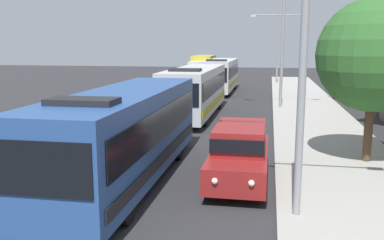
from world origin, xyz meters
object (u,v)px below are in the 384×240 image
object	(u,v)px
box_truck_oncoming	(203,68)
white_suv	(240,151)
bus_middle	(221,74)
bus_second_in_line	(196,89)
bus_lead	(126,132)
roadside_tree	(374,55)
streetlamp_mid	(283,35)
streetlamp_near	(305,21)
streetlamp_far	(278,40)

from	to	relation	value
box_truck_oncoming	white_suv	bearing A→B (deg)	-79.17
bus_middle	bus_second_in_line	bearing A→B (deg)	-90.00
bus_second_in_line	bus_middle	size ratio (longest dim) A/B	1.04
bus_lead	white_suv	bearing A→B (deg)	10.77
bus_lead	white_suv	size ratio (longest dim) A/B	2.10
white_suv	roadside_tree	distance (m)	6.27
bus_lead	bus_middle	bearing A→B (deg)	90.00
streetlamp_mid	roadside_tree	xyz separation A→B (m)	(2.94, -13.44, -0.98)
roadside_tree	streetlamp_near	bearing A→B (deg)	-116.96
bus_lead	bus_second_in_line	xyz separation A→B (m)	(0.00, 13.33, 0.00)
streetlamp_mid	roadside_tree	size ratio (longest dim) A/B	1.33
streetlamp_mid	streetlamp_near	bearing A→B (deg)	-90.00
bus_middle	box_truck_oncoming	bearing A→B (deg)	108.05
white_suv	box_truck_oncoming	world-z (taller)	box_truck_oncoming
box_truck_oncoming	streetlamp_far	xyz separation A→B (m)	(8.70, -1.09, 3.26)
bus_middle	white_suv	bearing A→B (deg)	-82.05
bus_lead	streetlamp_near	xyz separation A→B (m)	(5.40, -2.23, 3.40)
bus_second_in_line	box_truck_oncoming	world-z (taller)	bus_second_in_line
box_truck_oncoming	streetlamp_mid	xyz separation A→B (m)	(8.70, -20.31, 3.42)
streetlamp_far	roadside_tree	distance (m)	32.81
bus_lead	streetlamp_mid	size ratio (longest dim) A/B	1.33
bus_lead	bus_second_in_line	world-z (taller)	same
bus_middle	white_suv	xyz separation A→B (m)	(3.70, -26.47, -0.65)
bus_lead	roadside_tree	distance (m)	9.39
bus_second_in_line	white_suv	size ratio (longest dim) A/B	2.20
bus_lead	box_truck_oncoming	size ratio (longest dim) A/B	1.48
bus_second_in_line	bus_middle	xyz separation A→B (m)	(-0.00, 13.84, -0.00)
bus_lead	box_truck_oncoming	xyz separation A→B (m)	(-3.30, 37.30, 0.01)
box_truck_oncoming	streetlamp_near	world-z (taller)	streetlamp_near
bus_lead	bus_second_in_line	distance (m)	13.33
bus_lead	roadside_tree	bearing A→B (deg)	23.07
bus_middle	roadside_tree	distance (m)	25.17
bus_second_in_line	box_truck_oncoming	distance (m)	24.20
bus_middle	white_suv	distance (m)	26.73
bus_middle	streetlamp_near	world-z (taller)	streetlamp_near
bus_middle	streetlamp_far	bearing A→B (deg)	59.17
white_suv	streetlamp_near	world-z (taller)	streetlamp_near
streetlamp_mid	box_truck_oncoming	bearing A→B (deg)	113.19
bus_second_in_line	box_truck_oncoming	xyz separation A→B (m)	(-3.30, 23.97, 0.01)
white_suv	streetlamp_mid	world-z (taller)	streetlamp_mid
bus_lead	streetlamp_mid	distance (m)	18.16
streetlamp_far	bus_second_in_line	bearing A→B (deg)	-103.27
streetlamp_far	streetlamp_mid	bearing A→B (deg)	-90.00
streetlamp_far	roadside_tree	xyz separation A→B (m)	(2.94, -32.66, -0.83)
streetlamp_mid	streetlamp_far	world-z (taller)	streetlamp_mid
bus_lead	roadside_tree	world-z (taller)	roadside_tree
bus_second_in_line	roadside_tree	distance (m)	13.08
bus_middle	roadside_tree	bearing A→B (deg)	-70.55
streetlamp_mid	bus_middle	bearing A→B (deg)	117.94
white_suv	streetlamp_mid	xyz separation A→B (m)	(1.70, 16.29, 4.08)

